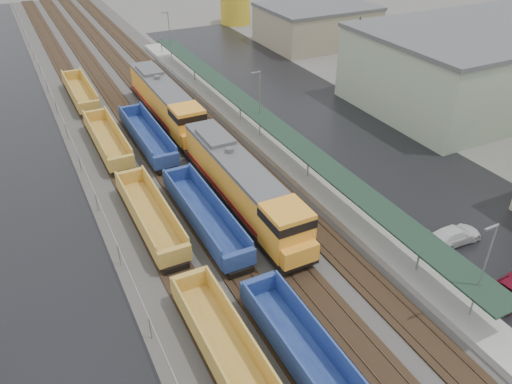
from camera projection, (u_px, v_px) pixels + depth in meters
ballast_strip at (151, 123)px, 59.46m from camera, size 20.00×160.00×0.08m
trackbed at (151, 122)px, 59.40m from camera, size 14.60×160.00×0.22m
west_parking_lot at (16, 150)px, 53.76m from camera, size 10.00×160.00×0.02m
east_commuter_lot at (331, 125)px, 59.18m from camera, size 16.00×100.00×0.02m
station_platform at (260, 135)px, 55.18m from camera, size 3.00×80.00×8.00m
chainlink_fence at (68, 132)px, 53.82m from camera, size 0.08×160.04×2.02m
industrial_buildings at (481, 77)px, 60.93m from camera, size 32.52×75.30×9.50m
tree_east at (358, 43)px, 65.19m from camera, size 4.40×4.40×10.00m
locomotive_lead at (244, 186)px, 42.64m from camera, size 3.17×20.87×4.73m
locomotive_trail at (166, 102)px, 58.48m from camera, size 3.17×20.87×4.73m
well_string_yellow at (182, 272)px, 35.38m from camera, size 2.59×91.41×2.30m
well_string_blue at (312, 364)px, 28.70m from camera, size 2.60×80.88×2.30m
storage_tank at (235, 8)px, 98.67m from camera, size 5.94×5.94×5.94m
parked_car_east_c at (454, 235)px, 39.80m from camera, size 2.04×4.76×1.37m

